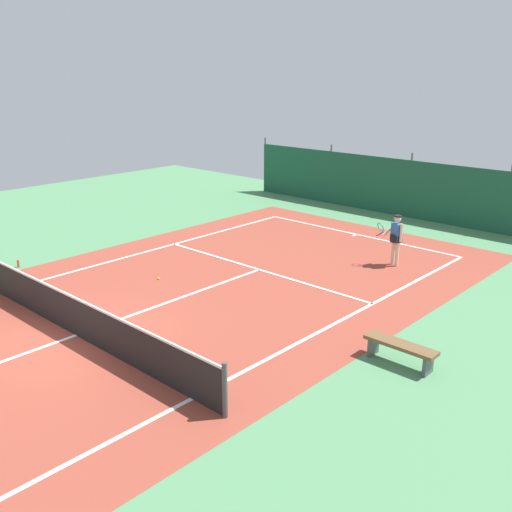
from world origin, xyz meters
TOP-DOWN VIEW (x-y plane):
  - ground_plane at (0.00, 0.00)m, footprint 36.00×36.00m
  - court_surface at (0.00, 0.00)m, footprint 11.02×26.60m
  - tennis_net at (0.00, 0.00)m, footprint 10.12×0.10m
  - back_fence at (-0.00, 16.17)m, footprint 16.30×0.98m
  - tennis_player at (2.86, 9.66)m, footprint 0.85×0.64m
  - tennis_ball_near_player at (1.52, 12.18)m, footprint 0.07×0.07m
  - tennis_ball_midcourt at (-1.63, 3.72)m, footprint 0.07×0.07m
  - parked_car at (-1.39, 19.10)m, footprint 2.41×4.39m
  - courtside_bench at (6.31, 3.92)m, footprint 1.60×0.40m
  - water_bottle at (-5.79, 1.43)m, footprint 0.08×0.08m

SIDE VIEW (x-z plane):
  - ground_plane at x=0.00m, z-range 0.00..0.00m
  - court_surface at x=0.00m, z-range 0.00..0.01m
  - tennis_ball_near_player at x=1.52m, z-range 0.00..0.07m
  - tennis_ball_midcourt at x=-1.63m, z-range 0.00..0.07m
  - water_bottle at x=-5.79m, z-range 0.00..0.24m
  - courtside_bench at x=6.31m, z-range 0.13..0.62m
  - tennis_net at x=0.00m, z-range -0.04..1.06m
  - back_fence at x=0.00m, z-range -0.68..2.02m
  - parked_car at x=-1.39m, z-range 0.00..1.68m
  - tennis_player at x=2.86m, z-range 0.14..1.78m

